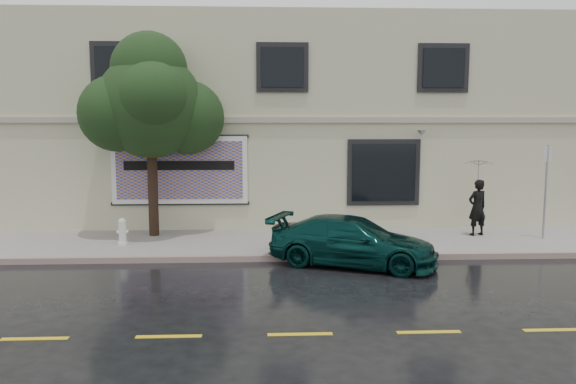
{
  "coord_description": "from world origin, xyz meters",
  "views": [
    {
      "loc": [
        -0.61,
        -12.56,
        3.59
      ],
      "look_at": [
        0.05,
        2.2,
        1.7
      ],
      "focal_mm": 35.0,
      "sensor_mm": 36.0,
      "label": 1
    }
  ],
  "objects_px": {
    "car": "(353,241)",
    "street_tree": "(150,106)",
    "pedestrian": "(477,208)",
    "fire_hydrant": "(123,232)"
  },
  "relations": [
    {
      "from": "car",
      "to": "fire_hydrant",
      "type": "distance_m",
      "value": 6.43
    },
    {
      "from": "car",
      "to": "street_tree",
      "type": "relative_size",
      "value": 0.77
    },
    {
      "from": "street_tree",
      "to": "fire_hydrant",
      "type": "distance_m",
      "value": 3.76
    },
    {
      "from": "pedestrian",
      "to": "street_tree",
      "type": "distance_m",
      "value": 10.16
    },
    {
      "from": "pedestrian",
      "to": "fire_hydrant",
      "type": "bearing_deg",
      "value": -12.9
    },
    {
      "from": "pedestrian",
      "to": "car",
      "type": "bearing_deg",
      "value": 15.79
    },
    {
      "from": "car",
      "to": "pedestrian",
      "type": "relative_size",
      "value": 2.46
    },
    {
      "from": "car",
      "to": "street_tree",
      "type": "height_order",
      "value": "street_tree"
    },
    {
      "from": "street_tree",
      "to": "car",
      "type": "bearing_deg",
      "value": -29.98
    },
    {
      "from": "street_tree",
      "to": "fire_hydrant",
      "type": "bearing_deg",
      "value": -116.56
    }
  ]
}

